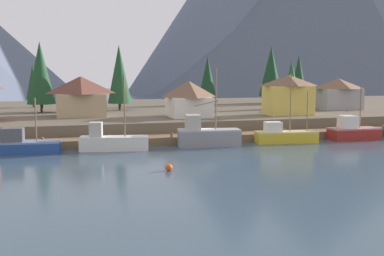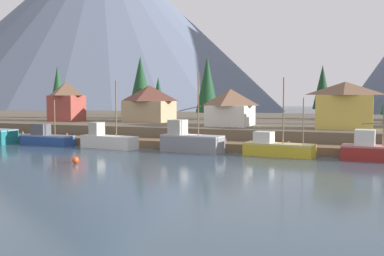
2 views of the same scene
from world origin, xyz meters
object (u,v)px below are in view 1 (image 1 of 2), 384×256
object	(u,v)px
fishing_boat_grey	(207,135)
conifer_mid_right	(271,71)
house_grey	(338,94)
fishing_boat_blue	(22,145)
fishing_boat_white	(112,142)
house_tan	(81,96)
conifer_back_left	(119,74)
house_white	(189,98)
conifer_back_right	(299,75)
house_yellow	(288,94)
conifer_near_left	(40,73)
conifer_mid_left	(33,82)
fishing_boat_red	(353,131)
fishing_boat_yellow	(285,135)
conifer_near_right	(208,76)
conifer_far_left	(291,81)
channel_buoy	(169,167)

from	to	relation	value
fishing_boat_grey	conifer_mid_right	distance (m)	48.96
house_grey	fishing_boat_blue	bearing A→B (deg)	-159.57
fishing_boat_blue	fishing_boat_white	world-z (taller)	fishing_boat_white
house_tan	conifer_back_left	world-z (taller)	conifer_back_left
house_white	conifer_back_right	distance (m)	39.17
house_yellow	conifer_near_left	xyz separation A→B (m)	(-39.10, 15.34, 3.50)
conifer_near_left	fishing_boat_blue	bearing A→B (deg)	-92.00
house_yellow	conifer_back_left	size ratio (longest dim) A/B	0.65
conifer_mid_left	conifer_mid_right	distance (m)	50.71
house_yellow	conifer_back_right	bearing A→B (deg)	58.65
house_tan	conifer_mid_right	world-z (taller)	conifer_mid_right
fishing_boat_red	fishing_boat_grey	bearing A→B (deg)	-177.22
fishing_boat_yellow	house_grey	bearing A→B (deg)	51.25
conifer_back_left	fishing_boat_grey	bearing A→B (deg)	-74.86
house_yellow	house_grey	xyz separation A→B (m)	(14.23, 7.86, -0.36)
conifer_mid_left	conifer_near_right	bearing A→B (deg)	-2.82
house_tan	conifer_far_left	bearing A→B (deg)	7.58
conifer_near_right	conifer_mid_right	world-z (taller)	conifer_mid_right
fishing_boat_grey	fishing_boat_yellow	bearing A→B (deg)	8.15
house_white	conifer_mid_right	bearing A→B (deg)	45.30
fishing_boat_white	house_grey	world-z (taller)	fishing_boat_white
house_tan	fishing_boat_grey	bearing A→B (deg)	-51.64
fishing_boat_yellow	house_yellow	bearing A→B (deg)	68.64
house_white	conifer_back_left	world-z (taller)	conifer_back_left
fishing_boat_blue	house_tan	size ratio (longest dim) A/B	1.08
fishing_boat_red	fishing_boat_blue	bearing A→B (deg)	-178.00
house_grey	fishing_boat_grey	bearing A→B (deg)	-147.30
fishing_boat_red	conifer_back_right	world-z (taller)	conifer_back_right
fishing_boat_blue	conifer_near_right	bearing A→B (deg)	53.49
house_tan	channel_buoy	bearing A→B (deg)	-77.62
fishing_boat_white	conifer_back_left	world-z (taller)	conifer_back_left
fishing_boat_grey	fishing_boat_red	xyz separation A→B (m)	(21.50, 0.28, -0.20)
conifer_near_left	conifer_back_right	xyz separation A→B (m)	(53.86, 8.90, -0.57)
fishing_boat_blue	house_white	world-z (taller)	house_white
conifer_near_right	channel_buoy	bearing A→B (deg)	-110.92
conifer_back_left	house_tan	bearing A→B (deg)	-125.90
fishing_boat_blue	house_grey	world-z (taller)	house_grey
fishing_boat_blue	house_yellow	distance (m)	42.20
conifer_back_left	conifer_back_right	size ratio (longest dim) A/B	1.10
house_grey	conifer_near_right	world-z (taller)	conifer_near_right
house_grey	conifer_far_left	world-z (taller)	conifer_far_left
house_white	conifer_near_left	world-z (taller)	conifer_near_left
fishing_boat_white	house_tan	bearing A→B (deg)	108.68
fishing_boat_yellow	fishing_boat_red	distance (m)	10.56
conifer_near_left	fishing_boat_grey	bearing A→B (deg)	-52.70
conifer_near_right	channel_buoy	distance (m)	56.50
conifer_near_right	conifer_near_left	bearing A→B (deg)	-161.96
fishing_boat_white	channel_buoy	bearing A→B (deg)	-63.34
fishing_boat_red	conifer_mid_right	xyz separation A→B (m)	(5.72, 39.57, 8.46)
conifer_mid_left	house_grey	bearing A→B (deg)	-19.95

